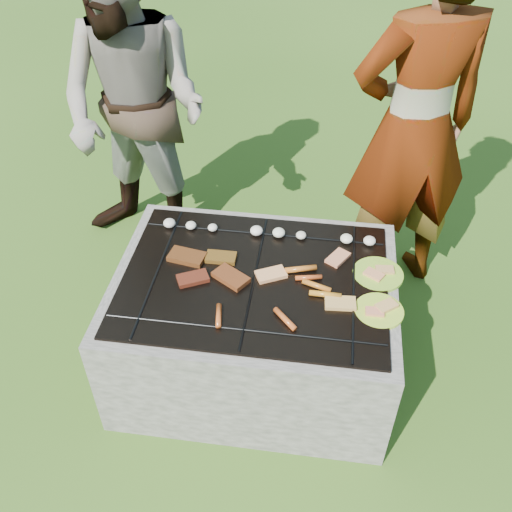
{
  "coord_description": "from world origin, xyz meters",
  "views": [
    {
      "loc": [
        0.27,
        -1.88,
        2.4
      ],
      "look_at": [
        0.0,
        0.05,
        0.7
      ],
      "focal_mm": 40.0,
      "sensor_mm": 36.0,
      "label": 1
    }
  ],
  "objects_px": {
    "fire_pit": "(255,326)",
    "plate_far": "(378,274)",
    "bystander": "(135,110)",
    "plate_near": "(379,310)",
    "cook": "(414,129)"
  },
  "relations": [
    {
      "from": "fire_pit",
      "to": "plate_far",
      "type": "relative_size",
      "value": 4.76
    },
    {
      "from": "bystander",
      "to": "plate_near",
      "type": "bearing_deg",
      "value": -19.93
    },
    {
      "from": "plate_far",
      "to": "plate_near",
      "type": "relative_size",
      "value": 1.05
    },
    {
      "from": "cook",
      "to": "plate_far",
      "type": "bearing_deg",
      "value": 57.14
    },
    {
      "from": "cook",
      "to": "bystander",
      "type": "xyz_separation_m",
      "value": [
        -1.5,
        0.11,
        -0.06
      ]
    },
    {
      "from": "plate_far",
      "to": "cook",
      "type": "height_order",
      "value": "cook"
    },
    {
      "from": "fire_pit",
      "to": "bystander",
      "type": "distance_m",
      "value": 1.38
    },
    {
      "from": "fire_pit",
      "to": "bystander",
      "type": "relative_size",
      "value": 0.7
    },
    {
      "from": "fire_pit",
      "to": "cook",
      "type": "distance_m",
      "value": 1.28
    },
    {
      "from": "fire_pit",
      "to": "plate_far",
      "type": "xyz_separation_m",
      "value": [
        0.56,
        0.11,
        0.33
      ]
    },
    {
      "from": "plate_near",
      "to": "cook",
      "type": "bearing_deg",
      "value": 81.44
    },
    {
      "from": "plate_far",
      "to": "cook",
      "type": "distance_m",
      "value": 0.8
    },
    {
      "from": "fire_pit",
      "to": "plate_near",
      "type": "relative_size",
      "value": 4.98
    },
    {
      "from": "fire_pit",
      "to": "plate_far",
      "type": "distance_m",
      "value": 0.66
    },
    {
      "from": "fire_pit",
      "to": "plate_near",
      "type": "height_order",
      "value": "plate_near"
    }
  ]
}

